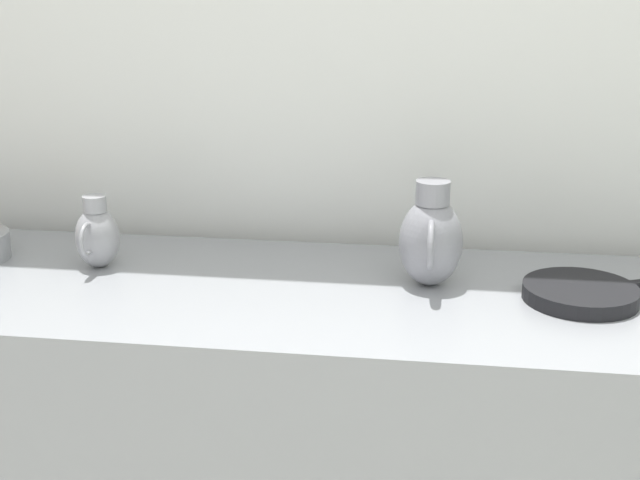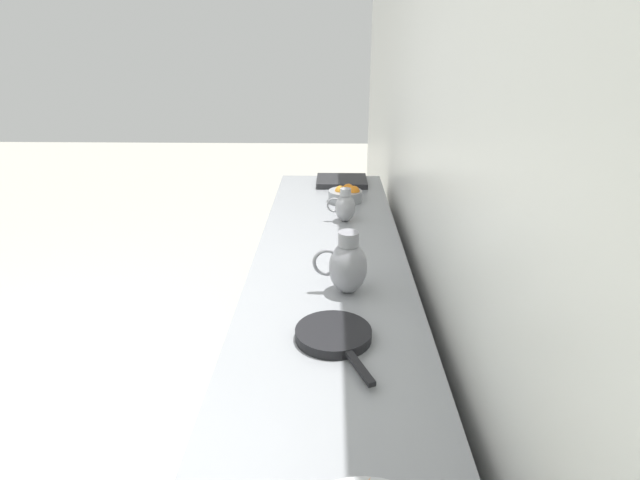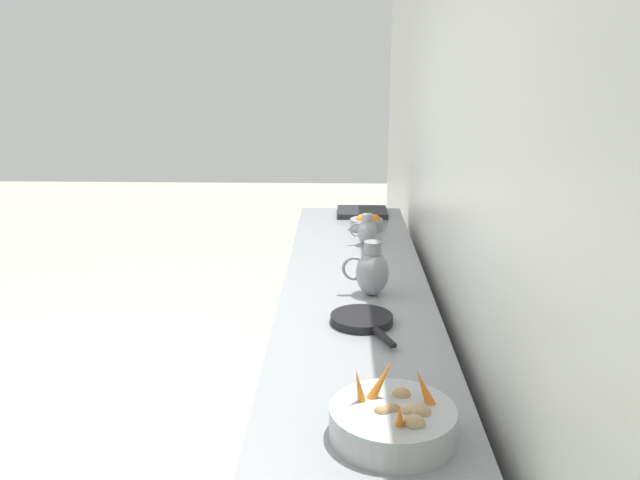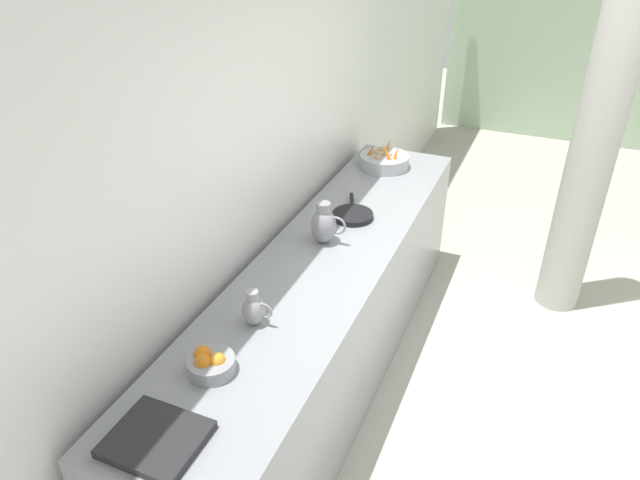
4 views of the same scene
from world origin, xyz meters
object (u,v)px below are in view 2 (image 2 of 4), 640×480
orange_bowl (346,195)px  metal_pitcher_tall (347,265)px  metal_pitcher_short (345,207)px  skillet_on_counter (334,335)px

orange_bowl → metal_pitcher_tall: bearing=88.8°
metal_pitcher_short → skillet_on_counter: metal_pitcher_short is taller
metal_pitcher_tall → skillet_on_counter: metal_pitcher_tall is taller
metal_pitcher_short → orange_bowl: bearing=-92.5°
orange_bowl → metal_pitcher_tall: metal_pitcher_tall is taller
skillet_on_counter → metal_pitcher_tall: bearing=-98.5°
metal_pitcher_short → skillet_on_counter: 1.17m
metal_pitcher_tall → skillet_on_counter: 0.36m
orange_bowl → metal_pitcher_tall: 1.19m
orange_bowl → metal_pitcher_short: metal_pitcher_short is taller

